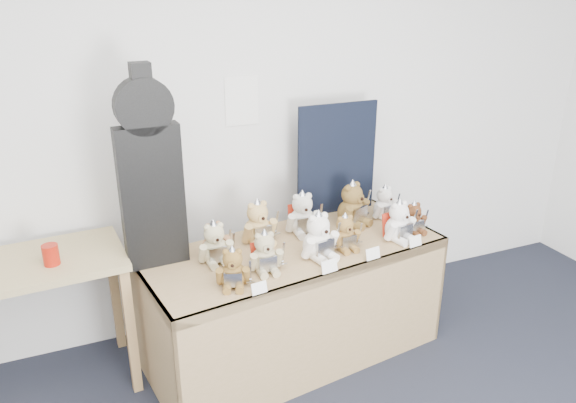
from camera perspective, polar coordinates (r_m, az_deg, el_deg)
name	(u,v)px	position (r m, az deg, el deg)	size (l,w,h in m)	color
room_shell	(242,101)	(3.47, -4.72, 10.15)	(6.00, 6.00, 6.00)	silver
display_table	(300,277)	(3.26, 1.24, -7.64)	(1.82, 0.95, 0.72)	olive
side_table	(30,284)	(3.26, -24.71, -7.62)	(1.00, 0.60, 0.81)	#9D7D54
guitar_case	(150,171)	(2.96, -13.86, 2.98)	(0.33, 0.11, 1.07)	black
navy_board	(337,159)	(3.62, 4.99, 4.31)	(0.54, 0.02, 0.73)	black
red_cup	(51,255)	(3.11, -22.95, -5.01)	(0.08, 0.08, 0.11)	#AE190B
teddy_front_far_left	(233,269)	(2.83, -5.62, -6.89)	(0.19, 0.18, 0.24)	brown
teddy_front_left	(265,254)	(2.96, -2.35, -5.32)	(0.21, 0.18, 0.26)	tan
teddy_front_centre	(319,238)	(3.09, 3.15, -3.70)	(0.25, 0.22, 0.30)	white
teddy_front_right	(345,234)	(3.21, 5.81, -3.29)	(0.19, 0.16, 0.23)	olive
teddy_front_far_right	(399,223)	(3.36, 11.20, -2.13)	(0.23, 0.20, 0.27)	white
teddy_front_end	(413,219)	(3.48, 12.62, -1.77)	(0.18, 0.15, 0.22)	brown
teddy_back_left	(215,245)	(3.07, -7.43, -4.38)	(0.21, 0.17, 0.26)	beige
teddy_back_centre_left	(258,224)	(3.26, -3.04, -2.32)	(0.24, 0.20, 0.29)	tan
teddy_back_centre_right	(303,215)	(3.38, 1.49, -1.39)	(0.24, 0.20, 0.29)	silver
teddy_back_right	(353,206)	(3.52, 6.58, -0.43)	(0.26, 0.25, 0.31)	brown
teddy_back_end	(385,204)	(3.65, 9.81, -0.24)	(0.20, 0.18, 0.24)	white
teddy_back_far_left	(214,241)	(3.14, -7.51, -3.97)	(0.20, 0.17, 0.23)	#AE7951
entry_card_a	(259,288)	(2.79, -2.94, -8.77)	(0.08, 0.00, 0.06)	white
entry_card_b	(329,266)	(2.97, 4.23, -6.58)	(0.10, 0.00, 0.07)	white
entry_card_c	(373,254)	(3.13, 8.63, -5.26)	(0.09, 0.00, 0.07)	white
entry_card_d	(415,241)	(3.32, 12.81, -3.96)	(0.09, 0.00, 0.06)	white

